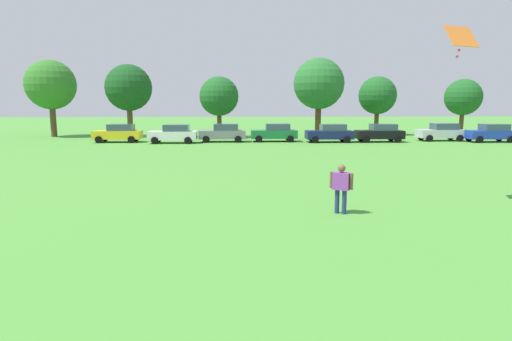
% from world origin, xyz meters
% --- Properties ---
extents(ground_plane, '(160.00, 160.00, 0.00)m').
position_xyz_m(ground_plane, '(0.00, 30.00, 0.00)').
color(ground_plane, '#4C9338').
extents(adult_bystander, '(0.71, 0.53, 1.66)m').
position_xyz_m(adult_bystander, '(4.29, 14.77, 0.99)').
color(adult_bystander, navy).
rests_on(adult_bystander, ground).
extents(kite, '(1.33, 0.93, 1.12)m').
position_xyz_m(kite, '(8.72, 16.18, 5.90)').
color(kite, orange).
extents(parked_car_yellow_0, '(4.30, 2.02, 1.68)m').
position_xyz_m(parked_car_yellow_0, '(-10.15, 41.18, 0.86)').
color(parked_car_yellow_0, yellow).
rests_on(parked_car_yellow_0, ground).
extents(parked_car_white_1, '(4.30, 2.02, 1.68)m').
position_xyz_m(parked_car_white_1, '(-4.92, 40.08, 0.86)').
color(parked_car_white_1, white).
rests_on(parked_car_white_1, ground).
extents(parked_car_gray_2, '(4.30, 2.02, 1.68)m').
position_xyz_m(parked_car_gray_2, '(-0.46, 41.12, 0.86)').
color(parked_car_gray_2, slate).
rests_on(parked_car_gray_2, ground).
extents(parked_car_green_3, '(4.30, 2.02, 1.68)m').
position_xyz_m(parked_car_green_3, '(4.37, 41.28, 0.86)').
color(parked_car_green_3, '#196B38').
rests_on(parked_car_green_3, ground).
extents(parked_car_navy_4, '(4.30, 2.02, 1.68)m').
position_xyz_m(parked_car_navy_4, '(9.43, 40.37, 0.86)').
color(parked_car_navy_4, '#141E4C').
rests_on(parked_car_navy_4, ground).
extents(parked_car_black_5, '(4.30, 2.02, 1.68)m').
position_xyz_m(parked_car_black_5, '(14.15, 40.43, 0.86)').
color(parked_car_black_5, black).
rests_on(parked_car_black_5, ground).
extents(parked_car_silver_6, '(4.30, 2.02, 1.68)m').
position_xyz_m(parked_car_silver_6, '(20.42, 41.35, 0.86)').
color(parked_car_silver_6, silver).
rests_on(parked_car_silver_6, ground).
extents(parked_car_blue_7, '(4.30, 2.02, 1.68)m').
position_xyz_m(parked_car_blue_7, '(24.42, 39.90, 0.86)').
color(parked_car_blue_7, '#1E38AD').
rests_on(parked_car_blue_7, ground).
extents(tree_far_left, '(5.19, 5.19, 8.10)m').
position_xyz_m(tree_far_left, '(-18.83, 47.96, 5.46)').
color(tree_far_left, brown).
rests_on(tree_far_left, ground).
extents(tree_left, '(4.91, 4.91, 7.66)m').
position_xyz_m(tree_left, '(-10.69, 47.90, 5.17)').
color(tree_left, brown).
rests_on(tree_left, ground).
extents(tree_center_left, '(4.04, 4.04, 6.30)m').
position_xyz_m(tree_center_left, '(-1.02, 46.01, 4.25)').
color(tree_center_left, brown).
rests_on(tree_center_left, ground).
extents(tree_center_right, '(5.26, 5.26, 8.20)m').
position_xyz_m(tree_center_right, '(9.32, 45.98, 5.54)').
color(tree_center_right, brown).
rests_on(tree_center_right, ground).
extents(tree_right, '(4.18, 4.18, 6.51)m').
position_xyz_m(tree_right, '(16.49, 48.82, 4.40)').
color(tree_right, brown).
rests_on(tree_right, ground).
extents(tree_far_right, '(3.99, 3.99, 6.22)m').
position_xyz_m(tree_far_right, '(25.88, 48.11, 4.20)').
color(tree_far_right, brown).
rests_on(tree_far_right, ground).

